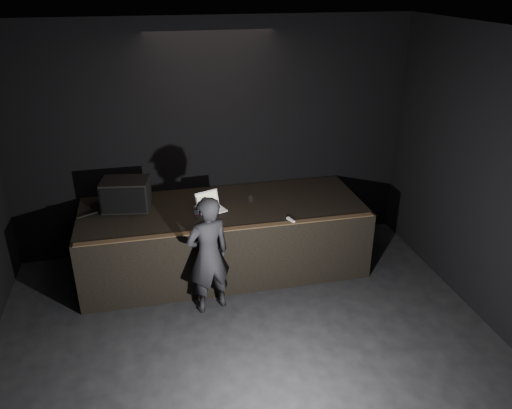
{
  "coord_description": "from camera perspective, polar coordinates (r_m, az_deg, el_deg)",
  "views": [
    {
      "loc": [
        -0.95,
        -3.62,
        4.01
      ],
      "look_at": [
        0.39,
        2.3,
        1.18
      ],
      "focal_mm": 35.0,
      "sensor_mm": 36.0,
      "label": 1
    }
  ],
  "objects": [
    {
      "name": "stage_monitor",
      "position": [
        7.17,
        -14.64,
        1.13
      ],
      "size": [
        0.7,
        0.56,
        0.43
      ],
      "rotation": [
        0.0,
        0.0,
        -0.16
      ],
      "color": "black",
      "rests_on": "stage_riser"
    },
    {
      "name": "cable",
      "position": [
        7.29,
        -16.34,
        -0.41
      ],
      "size": [
        0.87,
        0.48,
        0.02
      ],
      "primitive_type": "cylinder",
      "rotation": [
        0.0,
        1.57,
        0.5
      ],
      "color": "black",
      "rests_on": "stage_riser"
    },
    {
      "name": "plastic_cup",
      "position": [
        7.19,
        -0.61,
        0.6
      ],
      "size": [
        0.07,
        0.07,
        0.09
      ],
      "primitive_type": "cylinder",
      "color": "white",
      "rests_on": "stage_riser"
    },
    {
      "name": "ground",
      "position": [
        5.49,
        1.46,
        -22.03
      ],
      "size": [
        7.0,
        7.0,
        0.0
      ],
      "primitive_type": "plane",
      "color": "black",
      "rests_on": "ground"
    },
    {
      "name": "wii_remote",
      "position": [
        6.67,
        3.99,
        -1.78
      ],
      "size": [
        0.08,
        0.16,
        0.03
      ],
      "primitive_type": "cube",
      "rotation": [
        0.0,
        0.0,
        0.3
      ],
      "color": "silver",
      "rests_on": "stage_riser"
    },
    {
      "name": "stage_riser",
      "position": [
        7.32,
        -3.71,
        -3.75
      ],
      "size": [
        4.0,
        1.5,
        1.0
      ],
      "primitive_type": "cube",
      "color": "black",
      "rests_on": "ground"
    },
    {
      "name": "laptop",
      "position": [
        6.99,
        -5.27,
        -0.1
      ],
      "size": [
        0.43,
        0.41,
        0.24
      ],
      "rotation": [
        0.0,
        0.0,
        0.35
      ],
      "color": "silver",
      "rests_on": "stage_riser"
    },
    {
      "name": "person",
      "position": [
        6.31,
        -5.47,
        -5.76
      ],
      "size": [
        0.67,
        0.54,
        1.59
      ],
      "primitive_type": "imported",
      "rotation": [
        0.0,
        0.0,
        3.46
      ],
      "color": "black",
      "rests_on": "ground"
    },
    {
      "name": "room_walls",
      "position": [
        4.24,
        1.75,
        -3.03
      ],
      "size": [
        6.1,
        7.1,
        3.52
      ],
      "color": "black",
      "rests_on": "ground"
    },
    {
      "name": "riser_lip",
      "position": [
        6.46,
        -2.81,
        -2.78
      ],
      "size": [
        3.92,
        0.1,
        0.01
      ],
      "primitive_type": "cube",
      "color": "brown",
      "rests_on": "stage_riser"
    },
    {
      "name": "beer_can",
      "position": [
        6.78,
        -6.84,
        -0.84
      ],
      "size": [
        0.07,
        0.07,
        0.16
      ],
      "color": "silver",
      "rests_on": "stage_riser"
    }
  ]
}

